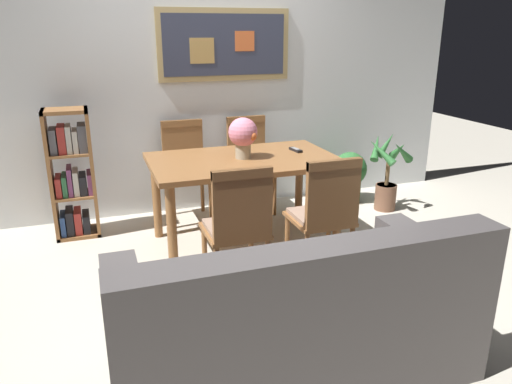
% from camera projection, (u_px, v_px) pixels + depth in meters
% --- Properties ---
extents(ground_plane, '(12.00, 12.00, 0.00)m').
position_uv_depth(ground_plane, '(264.00, 275.00, 3.57)').
color(ground_plane, beige).
extents(wall_back_with_painting, '(5.20, 0.14, 2.60)m').
position_uv_depth(wall_back_with_painting, '(206.00, 74.00, 4.61)').
color(wall_back_with_painting, silver).
rests_on(wall_back_with_painting, ground_plane).
extents(dining_table, '(1.47, 0.92, 0.73)m').
position_uv_depth(dining_table, '(244.00, 170.00, 3.90)').
color(dining_table, brown).
rests_on(dining_table, ground_plane).
extents(dining_chair_far_right, '(0.40, 0.41, 0.91)m').
position_uv_depth(dining_chair_far_right, '(249.00, 156.00, 4.73)').
color(dining_chair_far_right, brown).
rests_on(dining_chair_far_right, ground_plane).
extents(dining_chair_far_left, '(0.40, 0.41, 0.91)m').
position_uv_depth(dining_chair_far_left, '(185.00, 162.00, 4.53)').
color(dining_chair_far_left, brown).
rests_on(dining_chair_far_left, ground_plane).
extents(dining_chair_near_right, '(0.40, 0.41, 0.91)m').
position_uv_depth(dining_chair_near_right, '(325.00, 209.00, 3.33)').
color(dining_chair_near_right, brown).
rests_on(dining_chair_near_right, ground_plane).
extents(dining_chair_near_left, '(0.40, 0.41, 0.91)m').
position_uv_depth(dining_chair_near_left, '(238.00, 221.00, 3.13)').
color(dining_chair_near_left, brown).
rests_on(dining_chair_near_left, ground_plane).
extents(leather_couch, '(1.80, 0.84, 0.84)m').
position_uv_depth(leather_couch, '(296.00, 322.00, 2.44)').
color(leather_couch, '#514C4C').
rests_on(leather_couch, ground_plane).
extents(bookshelf, '(0.36, 0.28, 1.10)m').
position_uv_depth(bookshelf, '(72.00, 176.00, 4.11)').
color(bookshelf, brown).
rests_on(bookshelf, ground_plane).
extents(potted_ivy, '(0.35, 0.35, 0.56)m').
position_uv_depth(potted_ivy, '(350.00, 174.00, 5.02)').
color(potted_ivy, '#4C4742').
rests_on(potted_ivy, ground_plane).
extents(potted_palm, '(0.44, 0.43, 0.77)m').
position_uv_depth(potted_palm, '(387.00, 176.00, 4.76)').
color(potted_palm, brown).
rests_on(potted_palm, ground_plane).
extents(flower_vase, '(0.23, 0.23, 0.32)m').
position_uv_depth(flower_vase, '(243.00, 135.00, 3.81)').
color(flower_vase, tan).
rests_on(flower_vase, dining_table).
extents(tv_remote, '(0.06, 0.16, 0.02)m').
position_uv_depth(tv_remote, '(296.00, 150.00, 4.09)').
color(tv_remote, black).
rests_on(tv_remote, dining_table).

